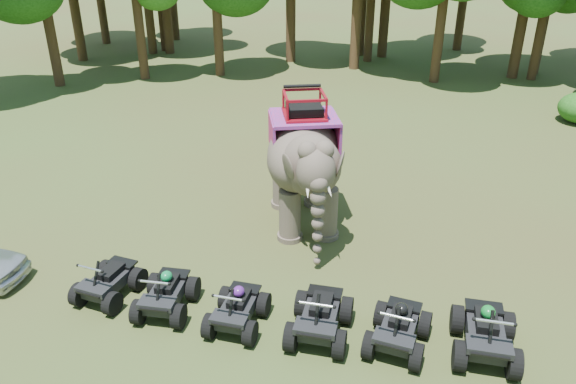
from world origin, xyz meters
name	(u,v)px	position (x,y,z in m)	size (l,w,h in m)	color
ground	(278,275)	(0.00, 0.00, 0.00)	(110.00, 110.00, 0.00)	#47381E
elephant	(304,159)	(0.07, 3.05, 2.09)	(2.19, 4.97, 4.17)	brown
atv_0	(108,276)	(-3.92, -1.83, 0.61)	(1.21, 1.65, 1.23)	black
atv_1	(165,289)	(-2.29, -2.01, 0.62)	(1.23, 1.68, 1.25)	black
atv_2	(237,304)	(-0.44, -2.16, 0.61)	(1.20, 1.64, 1.21)	black
atv_3	(320,311)	(1.49, -2.06, 0.68)	(1.34, 1.83, 1.36)	black
atv_4	(399,323)	(3.25, -2.04, 0.64)	(1.26, 1.73, 1.28)	black
atv_5	(487,327)	(5.10, -1.84, 0.69)	(1.36, 1.87, 1.38)	black
tree_1	(442,12)	(4.14, 20.15, 3.83)	(5.36, 5.36, 7.66)	#195114
tree_2	(543,16)	(9.59, 21.92, 3.50)	(4.90, 4.90, 7.00)	#195114
tree_24	(46,9)	(-16.06, 14.81, 4.08)	(5.71, 5.71, 8.16)	#195114
tree_25	(138,14)	(-12.08, 17.14, 3.60)	(5.04, 5.04, 7.20)	#195114
tree_26	(217,6)	(-8.11, 18.83, 3.90)	(5.46, 5.46, 7.80)	#195114
tree_39	(547,4)	(9.94, 23.38, 3.92)	(5.49, 5.49, 7.85)	#195114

